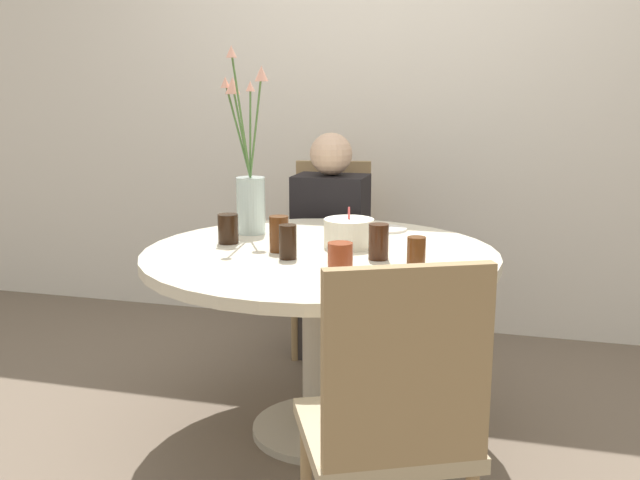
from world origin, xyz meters
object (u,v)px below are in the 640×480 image
object	(u,v)px
chair_left_flank	(332,243)
drink_glass_3	(416,255)
flower_vase	(249,183)
drink_glass_2	(279,234)
drink_glass_1	(379,242)
drink_glass_5	(288,242)
chair_right_flank	(393,418)
side_plate	(387,229)
drink_glass_0	(340,261)
drink_glass_4	(228,229)
birthday_cake	(349,233)
person_woman	(331,254)

from	to	relation	value
chair_left_flank	drink_glass_3	world-z (taller)	chair_left_flank
flower_vase	drink_glass_2	size ratio (longest dim) A/B	5.65
drink_glass_1	drink_glass_5	size ratio (longest dim) A/B	1.03
chair_left_flank	drink_glass_3	distance (m)	1.33
chair_right_flank	side_plate	world-z (taller)	chair_right_flank
chair_right_flank	drink_glass_1	size ratio (longest dim) A/B	7.53
chair_right_flank	drink_glass_5	bearing A→B (deg)	-81.51
flower_vase	side_plate	distance (m)	0.60
side_plate	drink_glass_5	xyz separation A→B (m)	(-0.25, -0.58, 0.05)
drink_glass_1	drink_glass_5	distance (m)	0.31
chair_left_flank	drink_glass_1	bearing A→B (deg)	-79.14
chair_left_flank	drink_glass_0	bearing A→B (deg)	-86.34
chair_right_flank	drink_glass_0	distance (m)	0.63
drink_glass_2	drink_glass_4	distance (m)	0.25
birthday_cake	flower_vase	world-z (taller)	flower_vase
drink_glass_1	drink_glass_2	size ratio (longest dim) A/B	0.95
drink_glass_5	person_woman	distance (m)	0.99
side_plate	drink_glass_1	bearing A→B (deg)	-83.65
drink_glass_1	drink_glass_0	bearing A→B (deg)	-102.97
chair_left_flank	birthday_cake	size ratio (longest dim) A/B	5.00
side_plate	drink_glass_2	xyz separation A→B (m)	(-0.31, -0.49, 0.06)
drink_glass_5	birthday_cake	bearing A→B (deg)	55.83
flower_vase	drink_glass_1	bearing A→B (deg)	-27.13
drink_glass_0	drink_glass_5	distance (m)	0.32
drink_glass_0	person_woman	size ratio (longest dim) A/B	0.11
drink_glass_4	side_plate	bearing A→B (deg)	36.48
drink_glass_2	person_woman	world-z (taller)	person_woman
drink_glass_0	drink_glass_2	size ratio (longest dim) A/B	0.89
flower_vase	drink_glass_1	xyz separation A→B (m)	(0.58, -0.30, -0.14)
drink_glass_4	drink_glass_5	xyz separation A→B (m)	(0.30, -0.18, 0.00)
chair_right_flank	drink_glass_4	distance (m)	1.23
flower_vase	drink_glass_4	size ratio (longest dim) A/B	6.58
drink_glass_4	drink_glass_2	bearing A→B (deg)	-19.77
side_plate	drink_glass_4	world-z (taller)	drink_glass_4
drink_glass_0	person_woman	bearing A→B (deg)	105.68
drink_glass_4	birthday_cake	bearing A→B (deg)	7.32
birthday_cake	drink_glass_3	distance (m)	0.42
person_woman	drink_glass_2	bearing A→B (deg)	-88.38
drink_glass_0	drink_glass_3	distance (m)	0.26
drink_glass_5	chair_right_flank	bearing A→B (deg)	-56.13
drink_glass_2	drink_glass_1	bearing A→B (deg)	-3.34
flower_vase	drink_glass_4	world-z (taller)	flower_vase
drink_glass_2	drink_glass_3	world-z (taller)	drink_glass_2
side_plate	drink_glass_0	size ratio (longest dim) A/B	1.38
drink_glass_2	drink_glass_4	world-z (taller)	drink_glass_2
drink_glass_0	person_woman	distance (m)	1.24
flower_vase	chair_right_flank	bearing A→B (deg)	-55.10
drink_glass_3	person_woman	bearing A→B (deg)	118.03
drink_glass_3	drink_glass_5	distance (m)	0.46
drink_glass_3	side_plate	bearing A→B (deg)	107.55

